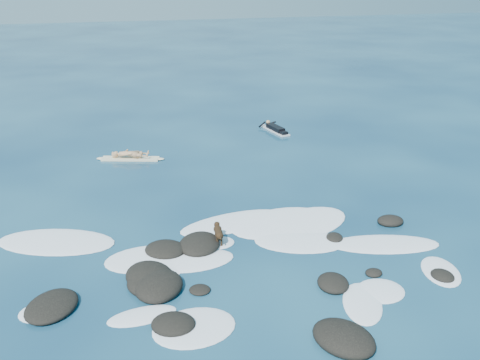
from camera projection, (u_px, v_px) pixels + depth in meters
name	position (u px, v px, depth m)	size (l,w,h in m)	color
ground	(252.00, 253.00, 17.06)	(160.00, 160.00, 0.00)	#0A2642
reef_rocks	(224.00, 284.00, 15.18)	(14.44, 7.62, 0.55)	black
breaking_foam	(241.00, 248.00, 17.36)	(14.56, 8.54, 0.12)	white
standing_surfer_rig	(129.00, 145.00, 25.04)	(3.18, 1.30, 1.84)	beige
paddling_surfer_rig	(275.00, 129.00, 29.60)	(1.24, 2.58, 0.44)	silver
dog	(218.00, 232.00, 17.47)	(0.32, 1.05, 0.67)	black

